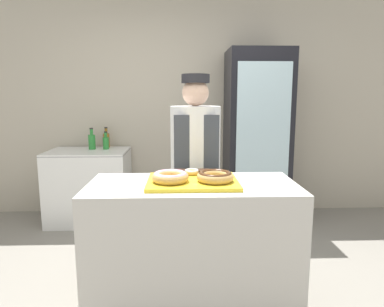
{
  "coord_description": "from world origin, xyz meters",
  "views": [
    {
      "loc": [
        -0.08,
        -2.15,
        1.46
      ],
      "look_at": [
        0.0,
        0.1,
        1.08
      ],
      "focal_mm": 32.0,
      "sensor_mm": 36.0,
      "label": 1
    }
  ],
  "objects_px": {
    "brownie_back_right": "(204,172)",
    "chest_freezer": "(89,186)",
    "donut_chocolate_glaze": "(215,176)",
    "brownie_back_left": "(180,172)",
    "serving_tray": "(193,182)",
    "donut_light_glaze": "(170,176)",
    "bottle_green_b": "(106,142)",
    "bottle_green": "(92,141)",
    "donut_mini_center": "(192,172)",
    "baker_person": "(195,171)",
    "bottle_amber": "(106,140)",
    "beverage_fridge": "(256,137)"
  },
  "relations": [
    {
      "from": "donut_light_glaze",
      "to": "baker_person",
      "type": "height_order",
      "value": "baker_person"
    },
    {
      "from": "donut_mini_center",
      "to": "chest_freezer",
      "type": "height_order",
      "value": "donut_mini_center"
    },
    {
      "from": "donut_chocolate_glaze",
      "to": "brownie_back_left",
      "type": "distance_m",
      "value": 0.3
    },
    {
      "from": "donut_light_glaze",
      "to": "serving_tray",
      "type": "bearing_deg",
      "value": 17.22
    },
    {
      "from": "donut_chocolate_glaze",
      "to": "bottle_amber",
      "type": "distance_m",
      "value": 2.33
    },
    {
      "from": "brownie_back_left",
      "to": "bottle_green",
      "type": "height_order",
      "value": "bottle_green"
    },
    {
      "from": "serving_tray",
      "to": "bottle_green",
      "type": "xyz_separation_m",
      "value": [
        -1.11,
        1.85,
        0.03
      ]
    },
    {
      "from": "donut_mini_center",
      "to": "bottle_green_b",
      "type": "relative_size",
      "value": 0.53
    },
    {
      "from": "chest_freezer",
      "to": "bottle_green",
      "type": "distance_m",
      "value": 0.52
    },
    {
      "from": "donut_light_glaze",
      "to": "bottle_green_b",
      "type": "distance_m",
      "value": 2.05
    },
    {
      "from": "serving_tray",
      "to": "brownie_back_right",
      "type": "height_order",
      "value": "brownie_back_right"
    },
    {
      "from": "serving_tray",
      "to": "brownie_back_right",
      "type": "distance_m",
      "value": 0.18
    },
    {
      "from": "brownie_back_right",
      "to": "bottle_green_b",
      "type": "height_order",
      "value": "bottle_green_b"
    },
    {
      "from": "beverage_fridge",
      "to": "bottle_green",
      "type": "height_order",
      "value": "beverage_fridge"
    },
    {
      "from": "donut_chocolate_glaze",
      "to": "bottle_green_b",
      "type": "distance_m",
      "value": 2.18
    },
    {
      "from": "donut_light_glaze",
      "to": "donut_chocolate_glaze",
      "type": "bearing_deg",
      "value": 0.0
    },
    {
      "from": "brownie_back_right",
      "to": "bottle_green_b",
      "type": "distance_m",
      "value": 1.98
    },
    {
      "from": "serving_tray",
      "to": "beverage_fridge",
      "type": "relative_size",
      "value": 0.3
    },
    {
      "from": "donut_chocolate_glaze",
      "to": "chest_freezer",
      "type": "bearing_deg",
      "value": 125.48
    },
    {
      "from": "brownie_back_left",
      "to": "donut_light_glaze",
      "type": "bearing_deg",
      "value": -105.86
    },
    {
      "from": "brownie_back_right",
      "to": "chest_freezer",
      "type": "relative_size",
      "value": 0.09
    },
    {
      "from": "brownie_back_right",
      "to": "chest_freezer",
      "type": "bearing_deg",
      "value": 127.5
    },
    {
      "from": "brownie_back_right",
      "to": "bottle_amber",
      "type": "bearing_deg",
      "value": 119.93
    },
    {
      "from": "donut_light_glaze",
      "to": "donut_chocolate_glaze",
      "type": "distance_m",
      "value": 0.28
    },
    {
      "from": "serving_tray",
      "to": "bottle_green",
      "type": "distance_m",
      "value": 2.16
    },
    {
      "from": "donut_chocolate_glaze",
      "to": "donut_light_glaze",
      "type": "bearing_deg",
      "value": 180.0
    },
    {
      "from": "serving_tray",
      "to": "bottle_green_b",
      "type": "bearing_deg",
      "value": 117.2
    },
    {
      "from": "donut_mini_center",
      "to": "brownie_back_right",
      "type": "xyz_separation_m",
      "value": [
        0.08,
        0.0,
        -0.0
      ]
    },
    {
      "from": "brownie_back_right",
      "to": "bottle_green_b",
      "type": "xyz_separation_m",
      "value": [
        -1.03,
        1.69,
        -0.02
      ]
    },
    {
      "from": "donut_mini_center",
      "to": "chest_freezer",
      "type": "bearing_deg",
      "value": 125.54
    },
    {
      "from": "serving_tray",
      "to": "donut_chocolate_glaze",
      "type": "distance_m",
      "value": 0.16
    },
    {
      "from": "donut_mini_center",
      "to": "bottle_amber",
      "type": "height_order",
      "value": "bottle_amber"
    },
    {
      "from": "donut_chocolate_glaze",
      "to": "bottle_green_b",
      "type": "height_order",
      "value": "bottle_green_b"
    },
    {
      "from": "donut_chocolate_glaze",
      "to": "bottle_green",
      "type": "bearing_deg",
      "value": 123.51
    },
    {
      "from": "brownie_back_left",
      "to": "brownie_back_right",
      "type": "bearing_deg",
      "value": 0.0
    },
    {
      "from": "donut_chocolate_glaze",
      "to": "bottle_green_b",
      "type": "relative_size",
      "value": 1.13
    },
    {
      "from": "donut_mini_center",
      "to": "chest_freezer",
      "type": "relative_size",
      "value": 0.12
    },
    {
      "from": "serving_tray",
      "to": "beverage_fridge",
      "type": "height_order",
      "value": "beverage_fridge"
    },
    {
      "from": "serving_tray",
      "to": "donut_light_glaze",
      "type": "xyz_separation_m",
      "value": [
        -0.14,
        -0.04,
        0.05
      ]
    },
    {
      "from": "beverage_fridge",
      "to": "bottle_green",
      "type": "distance_m",
      "value": 1.92
    },
    {
      "from": "serving_tray",
      "to": "bottle_amber",
      "type": "distance_m",
      "value": 2.22
    },
    {
      "from": "donut_light_glaze",
      "to": "brownie_back_left",
      "type": "xyz_separation_m",
      "value": [
        0.06,
        0.2,
        -0.02
      ]
    },
    {
      "from": "bottle_green",
      "to": "donut_mini_center",
      "type": "bearing_deg",
      "value": -56.67
    },
    {
      "from": "bottle_amber",
      "to": "bottle_green_b",
      "type": "relative_size",
      "value": 1.18
    },
    {
      "from": "serving_tray",
      "to": "baker_person",
      "type": "xyz_separation_m",
      "value": [
        0.05,
        0.6,
        -0.06
      ]
    },
    {
      "from": "donut_chocolate_glaze",
      "to": "brownie_back_left",
      "type": "bearing_deg",
      "value": 138.1
    },
    {
      "from": "brownie_back_left",
      "to": "bottle_green_b",
      "type": "relative_size",
      "value": 0.37
    },
    {
      "from": "serving_tray",
      "to": "baker_person",
      "type": "distance_m",
      "value": 0.6
    },
    {
      "from": "baker_person",
      "to": "bottle_green_b",
      "type": "distance_m",
      "value": 1.6
    },
    {
      "from": "donut_light_glaze",
      "to": "baker_person",
      "type": "xyz_separation_m",
      "value": [
        0.19,
        0.64,
        -0.11
      ]
    }
  ]
}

